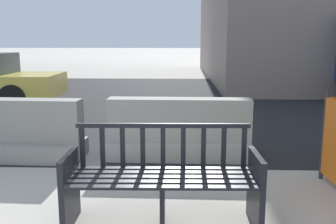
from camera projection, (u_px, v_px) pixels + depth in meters
street_asphalt at (163, 99)px, 10.73m from camera, size 120.00×12.00×0.01m
street_bench at (163, 182)px, 3.30m from camera, size 1.70×0.57×0.88m
jersey_barrier_centre at (179, 133)px, 5.30m from camera, size 2.01×0.71×0.84m
jersey_barrier_left at (12, 134)px, 5.25m from camera, size 2.03×0.76×0.84m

